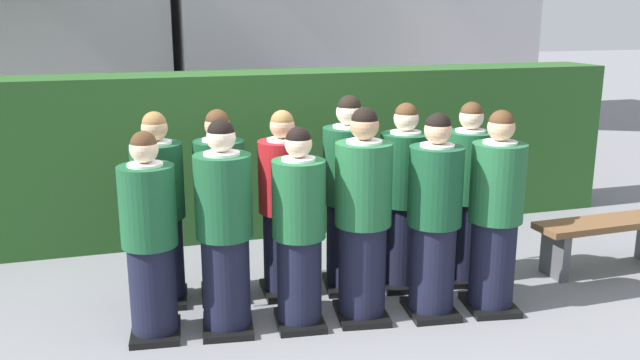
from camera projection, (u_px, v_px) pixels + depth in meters
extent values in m
plane|color=slate|center=(331.00, 319.00, 5.24)|extent=(60.00, 60.00, 0.00)
cylinder|color=black|center=(153.00, 291.00, 4.91)|extent=(0.34, 0.34, 0.71)
cube|color=black|center=(156.00, 332.00, 4.99)|extent=(0.40, 0.47, 0.05)
cylinder|color=#19512D|center=(148.00, 206.00, 4.75)|extent=(0.40, 0.40, 0.58)
cylinder|color=white|center=(145.00, 165.00, 4.68)|extent=(0.25, 0.25, 0.03)
cube|color=gold|center=(148.00, 183.00, 4.90)|extent=(0.04, 0.02, 0.26)
sphere|color=beige|center=(144.00, 149.00, 4.65)|extent=(0.20, 0.20, 0.20)
sphere|color=#472D19|center=(144.00, 144.00, 4.64)|extent=(0.18, 0.18, 0.18)
cube|color=white|center=(151.00, 208.00, 5.02)|extent=(0.15, 0.02, 0.20)
cylinder|color=black|center=(226.00, 283.00, 5.00)|extent=(0.35, 0.35, 0.74)
cube|color=black|center=(228.00, 326.00, 5.09)|extent=(0.43, 0.50, 0.05)
cylinder|color=#19512D|center=(223.00, 196.00, 4.84)|extent=(0.42, 0.42, 0.61)
cylinder|color=white|center=(222.00, 154.00, 4.76)|extent=(0.26, 0.26, 0.03)
cube|color=navy|center=(222.00, 173.00, 5.00)|extent=(0.04, 0.02, 0.27)
sphere|color=beige|center=(221.00, 138.00, 4.73)|extent=(0.21, 0.21, 0.21)
sphere|color=black|center=(221.00, 132.00, 4.72)|extent=(0.19, 0.19, 0.19)
cylinder|color=black|center=(300.00, 281.00, 5.09)|extent=(0.34, 0.34, 0.70)
cube|color=black|center=(300.00, 321.00, 5.17)|extent=(0.40, 0.47, 0.05)
cylinder|color=#1E5B33|center=(299.00, 199.00, 4.93)|extent=(0.40, 0.40, 0.58)
cylinder|color=white|center=(299.00, 160.00, 4.86)|extent=(0.25, 0.25, 0.03)
cube|color=navy|center=(295.00, 178.00, 5.08)|extent=(0.04, 0.02, 0.26)
sphere|color=beige|center=(298.00, 144.00, 4.83)|extent=(0.20, 0.20, 0.20)
sphere|color=black|center=(298.00, 139.00, 4.82)|extent=(0.18, 0.18, 0.18)
cylinder|color=black|center=(362.00, 271.00, 5.20)|extent=(0.36, 0.36, 0.76)
cube|color=black|center=(361.00, 313.00, 5.29)|extent=(0.45, 0.52, 0.05)
cylinder|color=#1E5B33|center=(364.00, 184.00, 5.03)|extent=(0.43, 0.43, 0.63)
cylinder|color=white|center=(364.00, 142.00, 4.96)|extent=(0.27, 0.27, 0.03)
cube|color=gold|center=(358.00, 162.00, 5.20)|extent=(0.04, 0.02, 0.28)
sphere|color=tan|center=(364.00, 126.00, 4.93)|extent=(0.22, 0.22, 0.22)
sphere|color=black|center=(365.00, 121.00, 4.92)|extent=(0.20, 0.20, 0.20)
cylinder|color=black|center=(432.00, 269.00, 5.27)|extent=(0.35, 0.35, 0.74)
cube|color=black|center=(430.00, 310.00, 5.36)|extent=(0.42, 0.50, 0.05)
cylinder|color=#144728|center=(436.00, 186.00, 5.11)|extent=(0.42, 0.42, 0.61)
cylinder|color=white|center=(437.00, 146.00, 5.03)|extent=(0.26, 0.26, 0.03)
cube|color=#236038|center=(427.00, 165.00, 5.27)|extent=(0.04, 0.02, 0.27)
sphere|color=tan|center=(438.00, 130.00, 5.01)|extent=(0.21, 0.21, 0.21)
sphere|color=black|center=(438.00, 126.00, 5.00)|extent=(0.19, 0.19, 0.19)
cylinder|color=black|center=(492.00, 265.00, 5.36)|extent=(0.35, 0.35, 0.74)
cube|color=black|center=(489.00, 305.00, 5.44)|extent=(0.44, 0.51, 0.05)
cylinder|color=#1E5B33|center=(498.00, 183.00, 5.19)|extent=(0.42, 0.42, 0.61)
cylinder|color=white|center=(500.00, 143.00, 5.12)|extent=(0.26, 0.26, 0.03)
cube|color=#236038|center=(489.00, 161.00, 5.35)|extent=(0.04, 0.02, 0.27)
sphere|color=tan|center=(501.00, 127.00, 5.09)|extent=(0.21, 0.21, 0.21)
sphere|color=#472D19|center=(502.00, 123.00, 5.08)|extent=(0.19, 0.19, 0.19)
cylinder|color=black|center=(162.00, 260.00, 5.49)|extent=(0.35, 0.35, 0.73)
cube|color=black|center=(165.00, 298.00, 5.58)|extent=(0.41, 0.49, 0.05)
cylinder|color=#144728|center=(158.00, 181.00, 5.33)|extent=(0.41, 0.41, 0.60)
cylinder|color=white|center=(155.00, 143.00, 5.26)|extent=(0.25, 0.25, 0.03)
cube|color=#236038|center=(158.00, 161.00, 5.49)|extent=(0.04, 0.02, 0.26)
sphere|color=tan|center=(154.00, 128.00, 5.23)|extent=(0.21, 0.21, 0.21)
sphere|color=olive|center=(154.00, 124.00, 5.22)|extent=(0.19, 0.19, 0.19)
cylinder|color=black|center=(222.00, 255.00, 5.60)|extent=(0.35, 0.35, 0.73)
cube|color=black|center=(224.00, 293.00, 5.68)|extent=(0.41, 0.49, 0.05)
cylinder|color=#144728|center=(219.00, 177.00, 5.43)|extent=(0.41, 0.41, 0.60)
cylinder|color=white|center=(218.00, 140.00, 5.36)|extent=(0.25, 0.25, 0.03)
cube|color=gold|center=(218.00, 158.00, 5.59)|extent=(0.04, 0.02, 0.26)
sphere|color=tan|center=(217.00, 126.00, 5.33)|extent=(0.21, 0.21, 0.21)
sphere|color=#472D19|center=(217.00, 121.00, 5.32)|extent=(0.19, 0.19, 0.19)
cube|color=white|center=(218.00, 180.00, 5.71)|extent=(0.15, 0.02, 0.20)
cylinder|color=black|center=(284.00, 252.00, 5.67)|extent=(0.34, 0.34, 0.72)
cube|color=black|center=(285.00, 289.00, 5.75)|extent=(0.38, 0.46, 0.05)
cylinder|color=#AD191E|center=(283.00, 177.00, 5.51)|extent=(0.41, 0.41, 0.59)
cylinder|color=white|center=(282.00, 140.00, 5.43)|extent=(0.25, 0.25, 0.03)
cube|color=gold|center=(278.00, 158.00, 5.66)|extent=(0.04, 0.01, 0.26)
sphere|color=tan|center=(282.00, 126.00, 5.40)|extent=(0.20, 0.20, 0.20)
sphere|color=olive|center=(282.00, 122.00, 5.40)|extent=(0.19, 0.19, 0.19)
cube|color=white|center=(277.00, 180.00, 5.78)|extent=(0.15, 0.01, 0.20)
cylinder|color=black|center=(348.00, 245.00, 5.77)|extent=(0.37, 0.37, 0.77)
cube|color=black|center=(347.00, 284.00, 5.86)|extent=(0.46, 0.54, 0.05)
cylinder|color=#144728|center=(349.00, 165.00, 5.60)|extent=(0.43, 0.43, 0.64)
cylinder|color=white|center=(349.00, 127.00, 5.52)|extent=(0.27, 0.27, 0.03)
cube|color=#236038|center=(345.00, 146.00, 5.77)|extent=(0.04, 0.02, 0.28)
sphere|color=beige|center=(349.00, 112.00, 5.49)|extent=(0.22, 0.22, 0.22)
sphere|color=black|center=(349.00, 107.00, 5.48)|extent=(0.20, 0.20, 0.20)
cube|color=white|center=(343.00, 169.00, 5.89)|extent=(0.15, 0.03, 0.20)
cylinder|color=black|center=(402.00, 245.00, 5.82)|extent=(0.35, 0.35, 0.74)
cube|color=black|center=(401.00, 282.00, 5.91)|extent=(0.42, 0.50, 0.05)
cylinder|color=#144728|center=(405.00, 169.00, 5.66)|extent=(0.42, 0.42, 0.61)
cylinder|color=white|center=(406.00, 133.00, 5.58)|extent=(0.26, 0.26, 0.03)
cube|color=gold|center=(398.00, 150.00, 5.82)|extent=(0.04, 0.02, 0.27)
sphere|color=beige|center=(406.00, 119.00, 5.55)|extent=(0.21, 0.21, 0.21)
sphere|color=#472D19|center=(406.00, 114.00, 5.55)|extent=(0.19, 0.19, 0.19)
cube|color=white|center=(395.00, 172.00, 5.94)|extent=(0.15, 0.03, 0.20)
cylinder|color=black|center=(465.00, 240.00, 5.94)|extent=(0.35, 0.35, 0.73)
cube|color=black|center=(463.00, 276.00, 6.03)|extent=(0.44, 0.52, 0.05)
cylinder|color=#19512D|center=(469.00, 166.00, 5.78)|extent=(0.41, 0.41, 0.61)
cylinder|color=white|center=(471.00, 131.00, 5.70)|extent=(0.26, 0.26, 0.03)
cube|color=navy|center=(462.00, 148.00, 5.94)|extent=(0.04, 0.02, 0.27)
sphere|color=beige|center=(471.00, 117.00, 5.67)|extent=(0.21, 0.21, 0.21)
sphere|color=#472D19|center=(472.00, 113.00, 5.67)|extent=(0.19, 0.19, 0.19)
cube|color=white|center=(459.00, 170.00, 6.06)|extent=(0.15, 0.04, 0.20)
cube|color=#285623|center=(265.00, 152.00, 7.24)|extent=(7.92, 0.70, 1.71)
cube|color=brown|center=(608.00, 223.00, 6.15)|extent=(1.41, 0.41, 0.06)
cube|color=#4C4C51|center=(555.00, 255.00, 6.04)|extent=(0.09, 0.32, 0.42)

